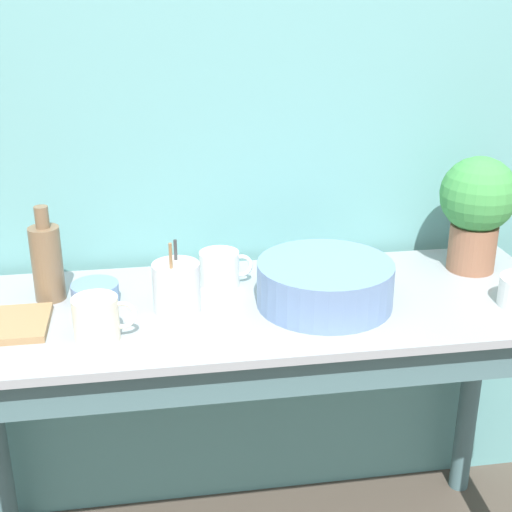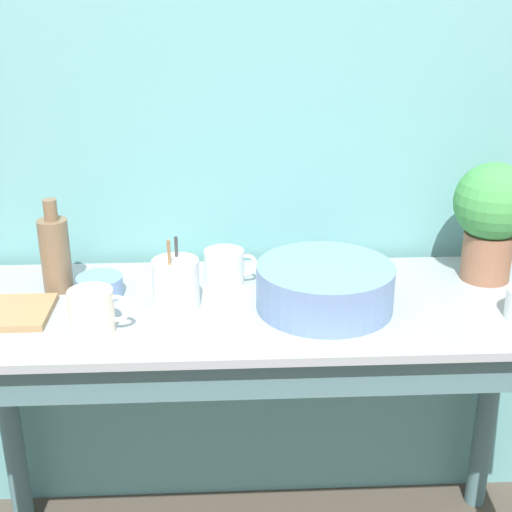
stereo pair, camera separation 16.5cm
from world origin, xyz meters
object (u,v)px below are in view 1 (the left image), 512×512
utensil_cup (176,287)px  mug_cream (97,319)px  bottle_tall (47,261)px  bowl_small_blue (95,293)px  mug_white (220,268)px  bowl_wash_large (325,284)px  potted_plant (477,205)px  tray_board (0,325)px

utensil_cup → mug_cream: bearing=-146.7°
bottle_tall → bowl_small_blue: bottle_tall is taller
mug_white → bottle_tall: bearing=-177.7°
bottle_tall → bowl_small_blue: 0.14m
mug_cream → bowl_small_blue: (-0.02, 0.19, -0.02)m
bowl_wash_large → mug_cream: size_ratio=2.37×
bottle_tall → bowl_small_blue: bearing=-20.5°
bottle_tall → mug_cream: size_ratio=1.73×
mug_cream → utensil_cup: utensil_cup is taller
bowl_small_blue → bottle_tall: bearing=159.5°
potted_plant → utensil_cup: (-0.78, -0.13, -0.12)m
bowl_small_blue → bowl_wash_large: bearing=-9.9°
bowl_wash_large → mug_cream: bearing=-169.9°
bowl_wash_large → tray_board: bearing=-179.4°
mug_cream → bowl_small_blue: size_ratio=1.20×
mug_cream → bowl_small_blue: mug_cream is taller
mug_white → tray_board: bearing=-162.7°
mug_cream → utensil_cup: bearing=33.3°
bottle_tall → tray_board: (-0.10, -0.14, -0.09)m
bowl_small_blue → utensil_cup: (0.19, -0.07, 0.03)m
bottle_tall → tray_board: bearing=-124.0°
bottle_tall → mug_cream: 0.26m
tray_board → bowl_small_blue: bearing=26.5°
bottle_tall → utensil_cup: bearing=-20.7°
bottle_tall → mug_white: bearing=2.3°
potted_plant → bottle_tall: size_ratio=1.30×
potted_plant → bowl_wash_large: 0.47m
tray_board → bottle_tall: bearing=56.0°
potted_plant → bottle_tall: 1.08m
bowl_small_blue → tray_board: bearing=-153.5°
utensil_cup → tray_board: bearing=-175.7°
mug_white → bowl_wash_large: bearing=-33.2°
mug_cream → tray_board: mug_cream is taller
bowl_wash_large → potted_plant: bearing=18.9°
bowl_wash_large → bottle_tall: bottle_tall is taller
mug_white → tray_board: mug_white is taller
potted_plant → bowl_wash_large: bearing=-161.1°
bowl_wash_large → bowl_small_blue: size_ratio=2.85×
tray_board → potted_plant: bearing=7.6°
bowl_wash_large → mug_white: bearing=146.8°
mug_white → bowl_small_blue: (-0.30, -0.06, -0.02)m
potted_plant → mug_cream: size_ratio=2.25×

